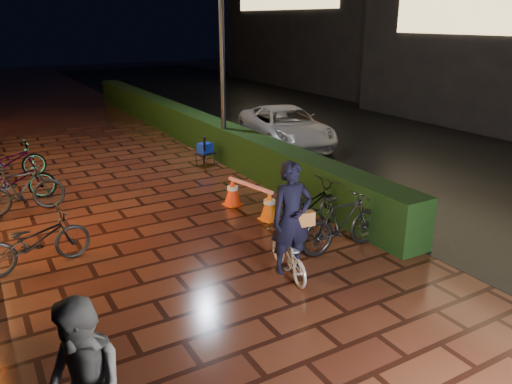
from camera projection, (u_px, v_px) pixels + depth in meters
ground at (194, 254)px, 8.67m from camera, size 80.00×80.00×0.00m
asphalt_road at (379, 138)px, 17.02m from camera, size 11.00×60.00×0.01m
hedge at (189, 126)px, 16.60m from camera, size 0.70×20.00×1.00m
van at (286, 127)px, 15.90m from camera, size 2.86×4.71×1.22m
lamp_post_hedge at (222, 59)px, 13.13m from camera, size 0.50×0.17×5.22m
cyclist at (290, 235)px, 7.71m from camera, size 0.73×1.39×1.90m
traffic_barrier at (250, 198)px, 10.48m from camera, size 0.65×1.53×0.62m
cart_assembly at (205, 149)px, 13.73m from camera, size 0.58×0.61×0.91m
parked_bikes_storefront at (18, 189)px, 10.52m from camera, size 1.89×6.19×1.03m
parked_bikes_hedge at (323, 214)px, 9.15m from camera, size 1.84×1.75×1.03m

